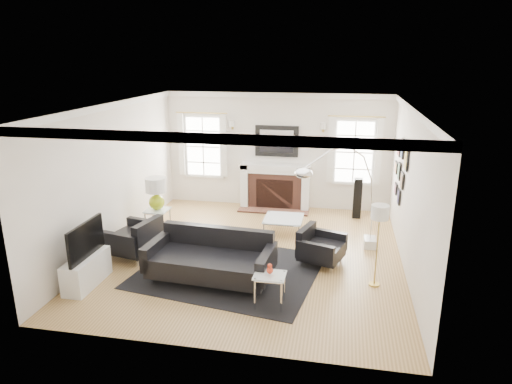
% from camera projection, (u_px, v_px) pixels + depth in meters
% --- Properties ---
extents(floor, '(6.00, 6.00, 0.00)m').
position_uv_depth(floor, '(253.00, 254.00, 8.70)').
color(floor, olive).
rests_on(floor, ground).
extents(back_wall, '(5.50, 0.04, 2.80)m').
position_uv_depth(back_wall, '(277.00, 151.00, 11.12)').
color(back_wall, silver).
rests_on(back_wall, floor).
extents(front_wall, '(5.50, 0.04, 2.80)m').
position_uv_depth(front_wall, '(205.00, 249.00, 5.48)').
color(front_wall, silver).
rests_on(front_wall, floor).
extents(left_wall, '(0.04, 6.00, 2.80)m').
position_uv_depth(left_wall, '(113.00, 176.00, 8.79)').
color(left_wall, silver).
rests_on(left_wall, floor).
extents(right_wall, '(0.04, 6.00, 2.80)m').
position_uv_depth(right_wall, '(410.00, 191.00, 7.81)').
color(right_wall, silver).
rests_on(right_wall, floor).
extents(ceiling, '(5.50, 6.00, 0.02)m').
position_uv_depth(ceiling, '(253.00, 106.00, 7.90)').
color(ceiling, white).
rests_on(ceiling, back_wall).
extents(crown_molding, '(5.50, 6.00, 0.12)m').
position_uv_depth(crown_molding, '(253.00, 109.00, 7.92)').
color(crown_molding, white).
rests_on(crown_molding, back_wall).
extents(fireplace, '(1.70, 0.69, 1.11)m').
position_uv_depth(fireplace, '(275.00, 187.00, 11.17)').
color(fireplace, white).
rests_on(fireplace, floor).
extents(mantel_mirror, '(1.05, 0.07, 0.75)m').
position_uv_depth(mantel_mirror, '(277.00, 141.00, 11.01)').
color(mantel_mirror, black).
rests_on(mantel_mirror, back_wall).
extents(window_left, '(1.24, 0.15, 1.62)m').
position_uv_depth(window_left, '(203.00, 146.00, 11.39)').
color(window_left, white).
rests_on(window_left, back_wall).
extents(window_right, '(1.24, 0.15, 1.62)m').
position_uv_depth(window_right, '(354.00, 152.00, 10.72)').
color(window_right, white).
rests_on(window_right, back_wall).
extents(gallery_wall, '(0.04, 1.73, 1.29)m').
position_uv_depth(gallery_wall, '(401.00, 167.00, 8.99)').
color(gallery_wall, black).
rests_on(gallery_wall, right_wall).
extents(tv_unit, '(0.35, 1.00, 1.09)m').
position_uv_depth(tv_unit, '(87.00, 266.00, 7.45)').
color(tv_unit, white).
rests_on(tv_unit, floor).
extents(area_rug, '(3.35, 2.94, 0.01)m').
position_uv_depth(area_rug, '(229.00, 270.00, 8.03)').
color(area_rug, black).
rests_on(area_rug, floor).
extents(sofa, '(2.15, 1.11, 0.68)m').
position_uv_depth(sofa, '(212.00, 259.00, 7.62)').
color(sofa, black).
rests_on(sofa, floor).
extents(armchair_left, '(1.00, 1.07, 0.62)m').
position_uv_depth(armchair_left, '(136.00, 239.00, 8.51)').
color(armchair_left, black).
rests_on(armchair_left, floor).
extents(armchair_right, '(0.92, 0.98, 0.54)m').
position_uv_depth(armchair_right, '(319.00, 247.00, 8.25)').
color(armchair_right, black).
rests_on(armchair_right, floor).
extents(coffee_table, '(0.80, 0.80, 0.36)m').
position_uv_depth(coffee_table, '(284.00, 219.00, 9.61)').
color(coffee_table, silver).
rests_on(coffee_table, floor).
extents(side_table_left, '(0.47, 0.47, 0.52)m').
position_uv_depth(side_table_left, '(158.00, 214.00, 9.63)').
color(side_table_left, silver).
rests_on(side_table_left, floor).
extents(nesting_table, '(0.47, 0.40, 0.52)m').
position_uv_depth(nesting_table, '(270.00, 282.00, 6.79)').
color(nesting_table, silver).
rests_on(nesting_table, floor).
extents(gourd_lamp, '(0.43, 0.43, 0.69)m').
position_uv_depth(gourd_lamp, '(156.00, 191.00, 9.49)').
color(gourd_lamp, '#A0BB17').
rests_on(gourd_lamp, side_table_left).
extents(orange_vase, '(0.10, 0.10, 0.16)m').
position_uv_depth(orange_vase, '(270.00, 269.00, 6.73)').
color(orange_vase, red).
rests_on(orange_vase, nesting_table).
extents(arc_floor_lamp, '(1.53, 1.42, 2.17)m').
position_uv_depth(arc_floor_lamp, '(340.00, 196.00, 8.30)').
color(arc_floor_lamp, white).
rests_on(arc_floor_lamp, floor).
extents(stick_floor_lamp, '(0.28, 0.28, 1.39)m').
position_uv_depth(stick_floor_lamp, '(380.00, 216.00, 7.17)').
color(stick_floor_lamp, gold).
rests_on(stick_floor_lamp, floor).
extents(speaker_tower, '(0.19, 0.19, 0.94)m').
position_uv_depth(speaker_tower, '(357.00, 198.00, 10.54)').
color(speaker_tower, black).
rests_on(speaker_tower, floor).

